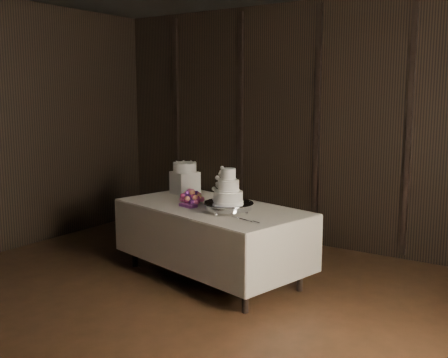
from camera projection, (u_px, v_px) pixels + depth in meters
room at (106, 150)px, 3.54m from camera, size 6.08×7.08×3.08m
display_table at (212, 239)px, 5.35m from camera, size 2.17×1.46×0.76m
cake_stand at (228, 207)px, 5.02m from camera, size 0.61×0.61×0.09m
wedding_cake at (226, 189)px, 5.00m from camera, size 0.31×0.28×0.33m
bouquet at (191, 198)px, 5.38m from camera, size 0.37×0.44×0.19m
box_pedestal at (185, 183)px, 5.95m from camera, size 0.33×0.33×0.25m
small_cake at (185, 167)px, 5.93m from camera, size 0.34×0.34×0.11m
cake_knife at (242, 219)px, 4.71m from camera, size 0.36×0.13×0.01m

